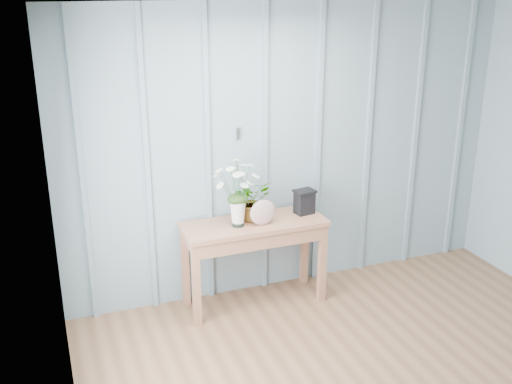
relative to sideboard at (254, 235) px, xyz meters
name	(u,v)px	position (x,y,z in m)	size (l,w,h in m)	color
room_shell	(380,91)	(0.44, -1.08, 1.35)	(4.00, 4.50, 2.50)	#839BA7
sideboard	(254,235)	(0.00, 0.00, 0.00)	(1.20, 0.45, 0.75)	#976246
daisy_vase	(238,182)	(-0.15, -0.03, 0.49)	(0.43, 0.33, 0.61)	black
spider_plant	(251,200)	(0.00, 0.06, 0.29)	(0.31, 0.27, 0.34)	#1F3913
felt_disc_vessel	(263,212)	(0.05, -0.09, 0.22)	(0.22, 0.06, 0.22)	brown
carved_box	(304,202)	(0.47, 0.03, 0.22)	(0.19, 0.16, 0.21)	black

